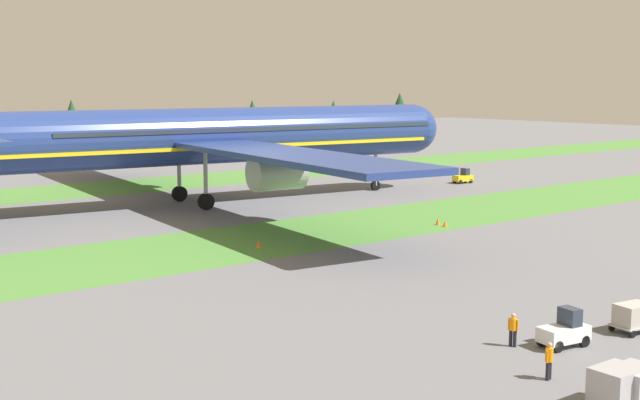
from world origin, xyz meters
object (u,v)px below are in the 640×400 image
Objects in this scene: airliner at (210,136)px; taxiway_marker_1 at (438,221)px; ground_crew_marshaller at (549,359)px; uld_container_1 at (617,387)px; ground_crew_loader at (513,328)px; baggage_tug at (565,331)px; taxiway_marker_0 at (259,244)px; cargo_dolly_lead at (634,315)px; pushback_tractor at (463,177)px; uld_container_0 at (634,386)px; taxiway_marker_3 at (445,224)px.

taxiway_marker_1 is (9.26, -25.15, -7.10)m from airliner.
uld_container_1 is at bearing -110.83° from ground_crew_marshaller.
ground_crew_loader is at bearing 44.72° from ground_crew_marshaller.
taxiway_marker_0 is at bearing 4.91° from baggage_tug.
uld_container_1 reaches higher than cargo_dolly_lead.
taxiway_marker_1 is (21.81, 29.29, -0.48)m from baggage_tug.
cargo_dolly_lead is 66.74m from pushback_tractor.
pushback_tractor is at bearing 46.26° from uld_container_1.
uld_container_0 is at bearing -97.32° from ground_crew_marshaller.
ground_crew_marshaller is 4.84m from ground_crew_loader.
pushback_tractor is 33.60m from taxiway_marker_1.
taxiway_marker_1 is at bearing -27.02° from baggage_tug.
airliner reaches higher than cargo_dolly_lead.
baggage_tug is at bearing -127.53° from taxiway_marker_3.
baggage_tug is 1.60× the size of ground_crew_marshaller.
taxiway_marker_1 is (19.25, -1.51, -0.01)m from taxiway_marker_0.
ground_crew_loader is 0.87× the size of uld_container_0.
ground_crew_marshaller is at bearing 109.13° from cargo_dolly_lead.
uld_container_0 reaches higher than taxiway_marker_1.
taxiway_marker_3 is (21.73, 28.29, -0.54)m from baggage_tug.
airliner is at bearing 109.34° from taxiway_marker_3.
airliner is 111.27× the size of taxiway_marker_0.
uld_container_1 is at bearing 143.43° from ground_crew_loader.
airliner reaches higher than uld_container_0.
uld_container_1 is (-0.91, 0.25, 0.05)m from uld_container_0.
taxiway_marker_0 is 1.23× the size of taxiway_marker_3.
ground_crew_marshaller is at bearing -130.64° from taxiway_marker_3.
pushback_tractor is at bearing 31.86° from ground_crew_marshaller.
ground_crew_marshaller is 3.15× the size of taxiway_marker_3.
pushback_tractor is 49.64m from taxiway_marker_0.
taxiway_marker_3 is at bearing 136.25° from pushback_tractor.
airliner is 27.73m from taxiway_marker_1.
taxiway_marker_0 is at bearing 79.60° from uld_container_0.
baggage_tug reaches higher than cargo_dolly_lead.
ground_crew_loader is 3.15× the size of taxiway_marker_3.
baggage_tug is at bearing -5.64° from airliner.
airliner reaches higher than taxiway_marker_3.
uld_container_1 is (-10.13, -5.32, -0.08)m from cargo_dolly_lead.
ground_crew_loader reaches higher than taxiway_marker_3.
baggage_tug is at bearing 49.97° from uld_container_1.
pushback_tractor reaches higher than uld_container_1.
taxiway_marker_3 is (-0.08, -1.00, -0.06)m from taxiway_marker_1.
ground_crew_loader is at bearing -131.73° from taxiway_marker_3.
baggage_tug is 2.62m from ground_crew_loader.
pushback_tractor is 74.47m from ground_crew_marshaller.
cargo_dolly_lead is 4.38× the size of taxiway_marker_3.
airliner is at bearing 60.47° from ground_crew_marshaller.
cargo_dolly_lead is 3.57× the size of taxiway_marker_0.
ground_crew_loader reaches higher than uld_container_1.
uld_container_0 is 3.62× the size of taxiway_marker_3.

